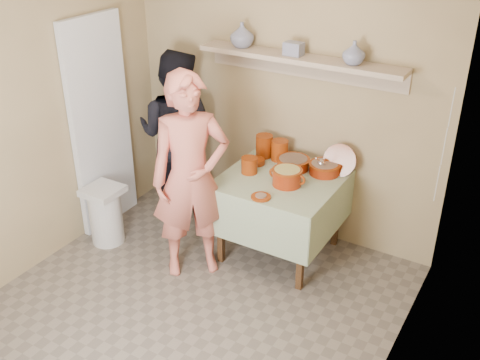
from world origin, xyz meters
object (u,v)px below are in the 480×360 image
Objects in this scene: trash_bin at (106,214)px; serving_table at (281,190)px; person_cook at (191,178)px; person_helper at (177,135)px; cazuela_rice at (287,176)px.

serving_table is at bearing 23.90° from trash_bin.
person_cook is 1.81× the size of serving_table.
cazuela_rice is (1.31, -0.27, 0.02)m from person_helper.
person_helper is 1.02m from trash_bin.
person_helper is at bearing 89.20° from person_cook.
person_helper is 1.71× the size of serving_table.
person_cook is 1.02m from person_helper.
person_helper is at bearing 168.56° from cazuela_rice.
person_cook reaches higher than person_helper.
person_cook is 3.13× the size of trash_bin.
trash_bin is at bearing -156.10° from serving_table.
trash_bin is at bearing -160.34° from cazuela_rice.
cazuela_rice is at bearing -5.52° from person_cook.
serving_table is (1.22, -0.17, -0.19)m from person_helper.
trash_bin is (-0.93, -0.07, -0.59)m from person_cook.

